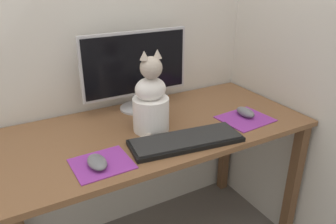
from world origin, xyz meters
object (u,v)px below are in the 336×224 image
(keyboard, at_px, (186,140))
(cat, at_px, (151,102))
(computer_mouse_left, at_px, (97,162))
(monitor, at_px, (136,68))
(computer_mouse_right, at_px, (245,112))

(keyboard, height_order, cat, cat)
(computer_mouse_left, height_order, cat, cat)
(cat, bearing_deg, keyboard, -65.81)
(monitor, bearing_deg, computer_mouse_left, -129.88)
(computer_mouse_left, distance_m, cat, 0.36)
(computer_mouse_left, bearing_deg, cat, 29.23)
(monitor, distance_m, keyboard, 0.46)
(computer_mouse_right, height_order, cat, cat)
(computer_mouse_left, relative_size, computer_mouse_right, 1.03)
(computer_mouse_left, height_order, computer_mouse_right, computer_mouse_right)
(keyboard, distance_m, computer_mouse_left, 0.37)
(computer_mouse_right, bearing_deg, keyboard, -168.46)
(monitor, height_order, computer_mouse_right, monitor)
(computer_mouse_left, bearing_deg, keyboard, -0.92)
(keyboard, xyz_separation_m, computer_mouse_right, (0.38, 0.08, 0.01))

